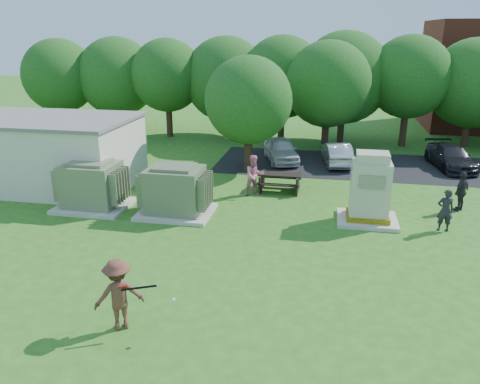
% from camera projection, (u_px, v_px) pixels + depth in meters
% --- Properties ---
extents(ground, '(120.00, 120.00, 0.00)m').
position_uv_depth(ground, '(216.00, 271.00, 14.81)').
color(ground, '#2D6619').
rests_on(ground, ground).
extents(service_building, '(10.00, 5.00, 3.20)m').
position_uv_depth(service_building, '(30.00, 152.00, 22.76)').
color(service_building, beige).
rests_on(service_building, ground).
extents(service_building_roof, '(10.20, 5.20, 0.15)m').
position_uv_depth(service_building_roof, '(25.00, 118.00, 22.22)').
color(service_building_roof, slate).
rests_on(service_building_roof, service_building).
extents(parking_strip, '(20.00, 6.00, 0.01)m').
position_uv_depth(parking_strip, '(395.00, 167.00, 26.08)').
color(parking_strip, '#232326').
rests_on(parking_strip, ground).
extents(transformer_left, '(3.00, 2.40, 2.07)m').
position_uv_depth(transformer_left, '(92.00, 186.00, 19.84)').
color(transformer_left, beige).
rests_on(transformer_left, ground).
extents(transformer_right, '(3.00, 2.40, 2.07)m').
position_uv_depth(transformer_right, '(175.00, 191.00, 19.17)').
color(transformer_right, beige).
rests_on(transformer_right, ground).
extents(generator_cabinet, '(2.33, 1.90, 2.83)m').
position_uv_depth(generator_cabinet, '(369.00, 192.00, 18.26)').
color(generator_cabinet, beige).
rests_on(generator_cabinet, ground).
extents(picnic_table, '(1.98, 1.48, 0.85)m').
position_uv_depth(picnic_table, '(280.00, 180.00, 22.10)').
color(picnic_table, black).
rests_on(picnic_table, ground).
extents(batter, '(1.43, 1.23, 1.91)m').
position_uv_depth(batter, '(119.00, 294.00, 11.71)').
color(batter, brown).
rests_on(batter, ground).
extents(person_by_generator, '(0.61, 0.41, 1.66)m').
position_uv_depth(person_by_generator, '(445.00, 210.00, 17.56)').
color(person_by_generator, black).
rests_on(person_by_generator, ground).
extents(person_at_picnic, '(1.15, 1.07, 1.89)m').
position_uv_depth(person_at_picnic, '(254.00, 175.00, 21.40)').
color(person_at_picnic, pink).
rests_on(person_at_picnic, ground).
extents(person_walking_right, '(0.96, 1.05, 1.72)m').
position_uv_depth(person_walking_right, '(461.00, 191.00, 19.53)').
color(person_walking_right, '#27262B').
rests_on(person_walking_right, ground).
extents(car_white, '(2.73, 4.27, 1.35)m').
position_uv_depth(car_white, '(281.00, 150.00, 27.14)').
color(car_white, silver).
rests_on(car_white, ground).
extents(car_silver_a, '(1.90, 3.99, 1.26)m').
position_uv_depth(car_silver_a, '(337.00, 153.00, 26.52)').
color(car_silver_a, '#9F9EA3').
rests_on(car_silver_a, ground).
extents(car_dark, '(2.44, 4.52, 1.25)m').
position_uv_depth(car_dark, '(451.00, 157.00, 25.80)').
color(car_dark, black).
rests_on(car_dark, ground).
extents(batting_equipment, '(1.45, 0.41, 0.30)m').
position_uv_depth(batting_equipment, '(141.00, 290.00, 11.43)').
color(batting_equipment, black).
rests_on(batting_equipment, ground).
extents(tree_row, '(41.30, 13.30, 7.30)m').
position_uv_depth(tree_row, '(309.00, 81.00, 30.31)').
color(tree_row, '#47301E').
rests_on(tree_row, ground).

